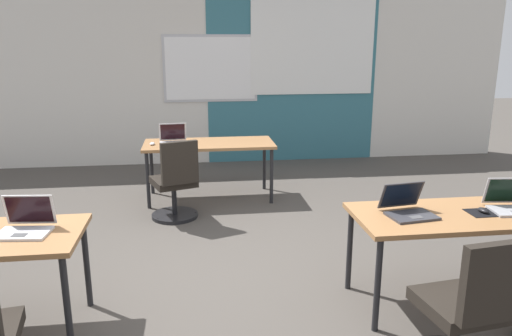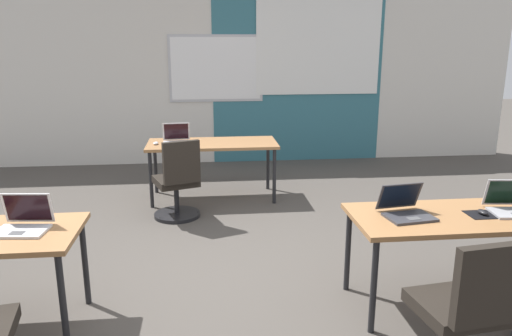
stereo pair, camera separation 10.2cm
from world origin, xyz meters
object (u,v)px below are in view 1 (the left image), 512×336
(laptop_near_right_end, at_px, (512,204))
(desk_far_center, at_px, (209,147))
(chair_far_left, at_px, (176,187))
(laptop_near_right_inner, at_px, (408,208))
(laptop_near_left_inner, at_px, (25,225))
(mouse_far_left, at_px, (152,144))
(desk_near_right, at_px, (461,220))
(mouse_near_right_end, at_px, (483,210))
(chair_near_right_inner, at_px, (466,317))
(laptop_far_left, at_px, (173,139))

(laptop_near_right_end, bearing_deg, desk_far_center, 133.62)
(chair_far_left, bearing_deg, laptop_near_right_inner, 110.46)
(laptop_near_left_inner, xyz_separation_m, mouse_far_left, (0.63, 2.71, -0.03))
(desk_near_right, distance_m, laptop_near_left_inner, 3.06)
(chair_far_left, height_order, mouse_near_right_end, chair_far_left)
(mouse_near_right_end, bearing_deg, chair_far_left, 137.49)
(desk_near_right, height_order, mouse_near_right_end, mouse_near_right_end)
(laptop_near_left_inner, relative_size, mouse_far_left, 3.25)
(desk_far_center, xyz_separation_m, mouse_near_right_end, (1.90, -2.82, 0.08))
(laptop_near_left_inner, bearing_deg, chair_far_left, 72.01)
(mouse_far_left, height_order, mouse_near_right_end, mouse_near_right_end)
(desk_near_right, relative_size, mouse_near_right_end, 15.41)
(laptop_near_left_inner, xyz_separation_m, chair_near_right_inner, (2.67, -0.83, -0.39))
(laptop_near_left_inner, relative_size, laptop_far_left, 1.02)
(desk_near_right, bearing_deg, chair_near_right_inner, -116.28)
(laptop_near_left_inner, relative_size, laptop_near_right_inner, 0.96)
(laptop_near_left_inner, distance_m, chair_far_left, 2.28)
(laptop_far_left, bearing_deg, mouse_far_left, -165.46)
(laptop_near_right_inner, xyz_separation_m, chair_near_right_inner, (0.02, -0.82, -0.39))
(mouse_near_right_end, bearing_deg, mouse_far_left, 133.07)
(desk_near_right, bearing_deg, mouse_near_right_end, -8.83)
(laptop_near_left_inner, height_order, mouse_near_right_end, laptop_near_left_inner)
(laptop_near_right_end, bearing_deg, laptop_near_right_inner, -174.24)
(desk_near_right, xyz_separation_m, laptop_near_right_end, (0.39, 0.01, 0.11))
(laptop_near_left_inner, xyz_separation_m, laptop_far_left, (0.88, 2.80, 0.00))
(mouse_near_right_end, bearing_deg, laptop_near_right_inner, 176.06)
(laptop_far_left, bearing_deg, mouse_near_right_end, -55.13)
(laptop_far_left, bearing_deg, desk_far_center, -8.07)
(desk_near_right, bearing_deg, laptop_near_right_inner, 177.82)
(chair_far_left, relative_size, laptop_near_right_end, 2.56)
(mouse_far_left, bearing_deg, chair_near_right_inner, -60.04)
(desk_far_center, height_order, mouse_far_left, mouse_far_left)
(desk_far_center, xyz_separation_m, chair_near_right_inner, (1.36, -3.60, -0.28))
(mouse_near_right_end, height_order, laptop_near_right_inner, laptop_near_right_inner)
(mouse_far_left, xyz_separation_m, chair_far_left, (0.28, -0.65, -0.36))
(laptop_far_left, bearing_deg, chair_far_left, -91.93)
(desk_near_right, relative_size, laptop_near_left_inner, 4.49)
(mouse_near_right_end, distance_m, laptop_near_right_inner, 0.57)
(mouse_near_right_end, relative_size, laptop_near_right_inner, 0.28)
(laptop_near_right_end, height_order, chair_near_right_inner, laptop_near_right_end)
(mouse_near_right_end, distance_m, chair_near_right_inner, 1.02)
(mouse_near_right_end, bearing_deg, laptop_far_left, 129.32)
(chair_far_left, relative_size, chair_near_right_inner, 1.00)
(laptop_far_left, height_order, laptop_near_right_inner, laptop_far_left)
(desk_far_center, distance_m, laptop_near_right_inner, 3.09)
(desk_far_center, bearing_deg, laptop_near_right_end, -52.47)
(laptop_near_left_inner, height_order, chair_far_left, laptop_near_left_inner)
(desk_far_center, relative_size, mouse_near_right_end, 15.41)
(desk_near_right, bearing_deg, mouse_far_left, 131.62)
(laptop_near_right_inner, relative_size, chair_near_right_inner, 0.40)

